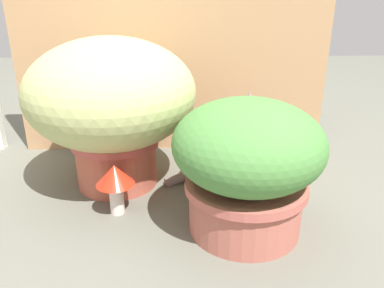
% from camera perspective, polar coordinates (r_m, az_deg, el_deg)
% --- Properties ---
extents(ground_plane, '(6.00, 6.00, 0.00)m').
position_cam_1_polar(ground_plane, '(1.20, -3.32, -9.27)').
color(ground_plane, '#636357').
extents(cardboard_backdrop, '(1.25, 0.03, 1.00)m').
position_cam_1_polar(cardboard_backdrop, '(1.53, -3.04, 17.25)').
color(cardboard_backdrop, tan).
rests_on(cardboard_backdrop, ground).
extents(grass_planter, '(0.55, 0.55, 0.50)m').
position_cam_1_polar(grass_planter, '(1.26, -12.07, 6.36)').
color(grass_planter, '#BD5A46').
rests_on(grass_planter, ground).
extents(leafy_planter, '(0.40, 0.40, 0.38)m').
position_cam_1_polar(leafy_planter, '(1.01, 8.36, -2.80)').
color(leafy_planter, '#B46051').
rests_on(leafy_planter, ground).
extents(cat, '(0.39, 0.26, 0.32)m').
position_cam_1_polar(cat, '(1.32, 5.61, -0.46)').
color(cat, gray).
rests_on(cat, ground).
extents(mushroom_ornament_red, '(0.12, 0.12, 0.16)m').
position_cam_1_polar(mushroom_ornament_red, '(1.13, -11.60, -5.23)').
color(mushroom_ornament_red, silver).
rests_on(mushroom_ornament_red, ground).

